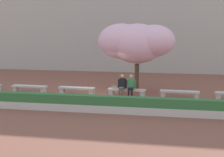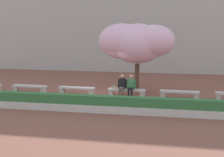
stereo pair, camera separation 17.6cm
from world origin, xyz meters
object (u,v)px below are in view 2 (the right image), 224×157
object	(u,v)px
person_seated_left	(122,85)
stone_bench_center	(77,89)
stone_bench_east_end	(180,93)
stone_bench_near_west	(30,88)
handbag	(114,86)
stone_bench_near_east	(127,91)
cherry_tree_main	(136,42)
person_seated_right	(131,85)

from	to	relation	value
person_seated_left	stone_bench_center	bearing A→B (deg)	178.88
stone_bench_center	stone_bench_east_end	bearing A→B (deg)	0.00
stone_bench_center	stone_bench_east_end	xyz separation A→B (m)	(5.99, 0.00, 0.00)
stone_bench_near_west	handbag	distance (m)	5.28
stone_bench_near_west	stone_bench_center	world-z (taller)	same
stone_bench_near_east	person_seated_left	bearing A→B (deg)	-168.60
stone_bench_near_east	cherry_tree_main	world-z (taller)	cherry_tree_main
stone_bench_east_end	person_seated_left	distance (m)	3.28
stone_bench_near_west	handbag	bearing A→B (deg)	-0.19
stone_bench_near_west	handbag	world-z (taller)	handbag
stone_bench_near_east	person_seated_right	bearing A→B (deg)	-11.74
stone_bench_near_east	person_seated_left	world-z (taller)	person_seated_left
handbag	cherry_tree_main	size ratio (longest dim) A/B	0.07
person_seated_left	handbag	xyz separation A→B (m)	(-0.45, 0.04, -0.12)
stone_bench_near_west	cherry_tree_main	world-z (taller)	cherry_tree_main
stone_bench_east_end	handbag	bearing A→B (deg)	-179.73
stone_bench_east_end	stone_bench_near_east	bearing A→B (deg)	180.00
stone_bench_near_west	stone_bench_east_end	world-z (taller)	same
stone_bench_near_east	cherry_tree_main	distance (m)	3.10
stone_bench_near_west	cherry_tree_main	bearing A→B (deg)	12.33
stone_bench_center	handbag	bearing A→B (deg)	-0.44
stone_bench_near_west	person_seated_left	bearing A→B (deg)	-0.54
stone_bench_east_end	person_seated_left	bearing A→B (deg)	-179.06
stone_bench_near_east	stone_bench_near_west	bearing A→B (deg)	180.00
stone_bench_near_east	cherry_tree_main	bearing A→B (deg)	76.61
stone_bench_east_end	handbag	xyz separation A→B (m)	(-3.70, -0.02, 0.27)
person_seated_left	handbag	world-z (taller)	person_seated_left
stone_bench_near_west	stone_bench_near_east	distance (m)	5.99
stone_bench_near_west	stone_bench_near_east	bearing A→B (deg)	0.00
stone_bench_near_west	stone_bench_near_east	world-z (taller)	same
stone_bench_near_west	stone_bench_east_end	bearing A→B (deg)	0.00
person_seated_right	handbag	size ratio (longest dim) A/B	3.81
stone_bench_east_end	cherry_tree_main	size ratio (longest dim) A/B	0.47
handbag	person_seated_right	bearing A→B (deg)	-2.13
stone_bench_near_west	person_seated_left	size ratio (longest dim) A/B	1.69
stone_bench_east_end	person_seated_right	xyz separation A→B (m)	(-2.74, -0.05, 0.39)
stone_bench_east_end	person_seated_left	size ratio (longest dim) A/B	1.69
stone_bench_near_west	person_seated_right	xyz separation A→B (m)	(6.24, -0.05, 0.39)
stone_bench_east_end	person_seated_right	distance (m)	2.76
handbag	stone_bench_east_end	bearing A→B (deg)	0.27
stone_bench_east_end	cherry_tree_main	xyz separation A→B (m)	(-2.66, 1.38, 2.75)
stone_bench_east_end	handbag	size ratio (longest dim) A/B	6.44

